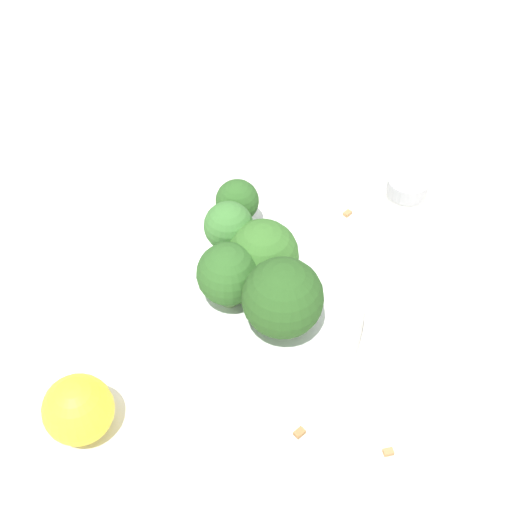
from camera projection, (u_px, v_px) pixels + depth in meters
name	position (u px, v px, depth m)	size (l,w,h in m)	color
ground_plane	(256.00, 326.00, 0.58)	(3.00, 3.00, 0.00)	silver
bowl	(256.00, 306.00, 0.56)	(0.17, 0.17, 0.05)	white
broccoli_floret_0	(283.00, 298.00, 0.49)	(0.06, 0.06, 0.06)	#8EB770
broccoli_floret_1	(227.00, 273.00, 0.51)	(0.05, 0.05, 0.05)	#84AD66
broccoli_floret_2	(237.00, 204.00, 0.56)	(0.03, 0.03, 0.05)	#8EB770
broccoli_floret_3	(263.00, 256.00, 0.53)	(0.05, 0.05, 0.06)	#7A9E5B
broccoli_floret_4	(224.00, 232.00, 0.53)	(0.04, 0.04, 0.06)	#8EB770
pepper_shaker	(404.00, 207.00, 0.63)	(0.04, 0.04, 0.06)	silver
lemon_wedge	(78.00, 410.00, 0.50)	(0.05, 0.05, 0.05)	yellow
almond_crumb_0	(391.00, 449.00, 0.50)	(0.01, 0.01, 0.01)	#AD7F4C
almond_crumb_1	(300.00, 431.00, 0.51)	(0.01, 0.01, 0.01)	olive
almond_crumb_2	(348.00, 212.00, 0.67)	(0.01, 0.01, 0.01)	#AD7F4C
almond_crumb_3	(254.00, 222.00, 0.66)	(0.01, 0.00, 0.01)	tan
almond_crumb_4	(235.00, 205.00, 0.68)	(0.01, 0.01, 0.01)	tan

